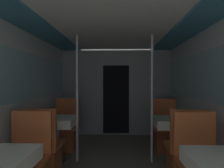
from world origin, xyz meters
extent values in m
cube|color=silver|center=(-1.36, 1.88, 1.04)|extent=(0.05, 6.56, 2.08)
cube|color=#9EC6D1|center=(-1.35, 1.88, 1.40)|extent=(0.03, 6.04, 0.74)
cube|color=silver|center=(1.36, 1.88, 1.04)|extent=(0.05, 6.56, 2.08)
cube|color=#9EC6D1|center=(1.35, 1.88, 1.40)|extent=(0.03, 6.04, 0.74)
cube|color=white|center=(0.00, 1.88, 2.13)|extent=(2.72, 6.56, 0.04)
cube|color=teal|center=(-1.12, 1.88, 2.10)|extent=(0.49, 6.30, 0.03)
cube|color=teal|center=(1.12, 1.88, 2.10)|extent=(0.49, 6.30, 0.03)
cube|color=gray|center=(0.00, 4.36, 1.04)|extent=(2.67, 0.08, 2.08)
cube|color=black|center=(0.00, 4.32, 0.88)|extent=(0.64, 0.01, 1.67)
cube|color=#C66033|center=(-0.97, 1.31, 0.43)|extent=(0.48, 0.48, 0.05)
cube|color=#C66033|center=(-0.97, 1.53, 0.72)|extent=(0.48, 0.04, 0.52)
cylinder|color=#4C4C51|center=(-0.97, 2.53, 0.01)|extent=(0.31, 0.31, 0.01)
cylinder|color=#B7B7BC|center=(-0.97, 2.53, 0.36)|extent=(0.10, 0.10, 0.69)
cube|color=#93704C|center=(-0.97, 2.53, 0.71)|extent=(0.59, 0.59, 0.02)
cube|color=white|center=(-0.97, 2.53, 0.66)|extent=(0.63, 0.63, 0.14)
cube|color=brown|center=(-0.97, 1.94, 0.20)|extent=(0.41, 0.41, 0.41)
cube|color=#C66033|center=(-0.97, 1.94, 0.43)|extent=(0.48, 0.48, 0.05)
cube|color=#C66033|center=(-0.97, 1.72, 0.72)|extent=(0.48, 0.04, 0.52)
cube|color=brown|center=(-0.97, 3.12, 0.20)|extent=(0.41, 0.41, 0.41)
cube|color=#C66033|center=(-0.97, 3.12, 0.43)|extent=(0.48, 0.48, 0.05)
cube|color=#C66033|center=(-0.97, 3.34, 0.72)|extent=(0.48, 0.04, 0.52)
cylinder|color=silver|center=(-0.62, 2.53, 1.04)|extent=(0.04, 0.04, 2.08)
cube|color=#C66033|center=(0.97, 1.31, 0.43)|extent=(0.48, 0.48, 0.05)
cube|color=#C66033|center=(0.97, 1.53, 0.72)|extent=(0.48, 0.04, 0.52)
cylinder|color=#4C4C51|center=(0.97, 2.53, 0.01)|extent=(0.31, 0.31, 0.01)
cylinder|color=#B7B7BC|center=(0.97, 2.53, 0.36)|extent=(0.10, 0.10, 0.69)
cube|color=#93704C|center=(0.97, 2.53, 0.71)|extent=(0.59, 0.59, 0.02)
cube|color=white|center=(0.97, 2.53, 0.66)|extent=(0.63, 0.63, 0.14)
cube|color=brown|center=(0.97, 1.94, 0.20)|extent=(0.41, 0.41, 0.41)
cube|color=#C66033|center=(0.97, 1.94, 0.43)|extent=(0.48, 0.48, 0.05)
cube|color=#C66033|center=(0.97, 1.72, 0.72)|extent=(0.48, 0.04, 0.52)
cube|color=brown|center=(0.97, 3.12, 0.20)|extent=(0.41, 0.41, 0.41)
cube|color=#C66033|center=(0.97, 3.12, 0.43)|extent=(0.48, 0.48, 0.05)
cube|color=#C66033|center=(0.97, 3.34, 0.72)|extent=(0.48, 0.04, 0.52)
cylinder|color=silver|center=(0.62, 2.53, 1.04)|extent=(0.04, 0.04, 2.08)
camera|label=1|loc=(0.09, -1.05, 1.34)|focal=35.00mm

